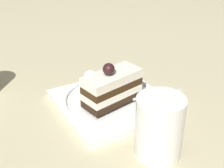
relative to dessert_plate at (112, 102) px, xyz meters
name	(u,v)px	position (x,y,z in m)	size (l,w,h in m)	color
ground_plane	(116,104)	(0.00, 0.01, -0.01)	(2.40, 2.40, 0.00)	#B8AF89
dessert_plate	(112,102)	(0.00, 0.00, 0.00)	(0.22, 0.22, 0.02)	white
cake_slice	(112,87)	(0.01, -0.01, 0.04)	(0.06, 0.12, 0.08)	black
whipped_cream_dollop	(91,77)	(-0.07, 0.00, 0.02)	(0.03, 0.03, 0.03)	white
fork	(154,95)	(0.04, 0.07, 0.01)	(0.05, 0.11, 0.00)	silver
drink_glass_far	(159,129)	(0.16, -0.02, 0.04)	(0.08, 0.08, 0.10)	white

